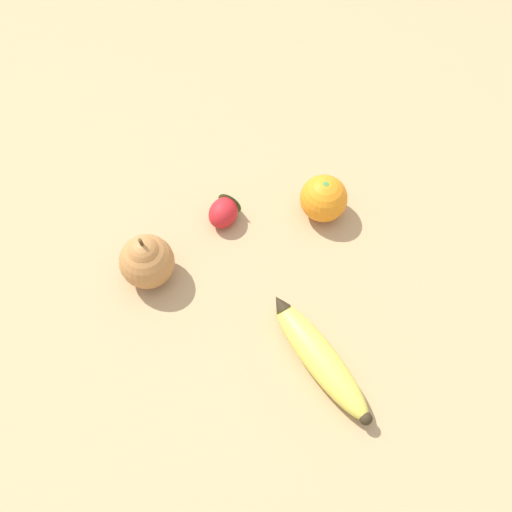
# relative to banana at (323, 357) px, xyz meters

# --- Properties ---
(ground_plane) EXTENTS (3.00, 3.00, 0.00)m
(ground_plane) POSITION_rel_banana_xyz_m (-0.05, -0.09, -0.02)
(ground_plane) COLOR tan
(banana) EXTENTS (0.20, 0.15, 0.04)m
(banana) POSITION_rel_banana_xyz_m (0.00, 0.00, 0.00)
(banana) COLOR #DBCC4C
(banana) RESTS_ON ground_plane
(orange) EXTENTS (0.07, 0.07, 0.07)m
(orange) POSITION_rel_banana_xyz_m (-0.25, 0.02, 0.02)
(orange) COLOR orange
(orange) RESTS_ON ground_plane
(pear) EXTENTS (0.08, 0.08, 0.10)m
(pear) POSITION_rel_banana_xyz_m (-0.14, -0.24, 0.02)
(pear) COLOR #B2753D
(pear) RESTS_ON ground_plane
(strawberry) EXTENTS (0.07, 0.07, 0.04)m
(strawberry) POSITION_rel_banana_xyz_m (-0.25, -0.13, -0.00)
(strawberry) COLOR red
(strawberry) RESTS_ON ground_plane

